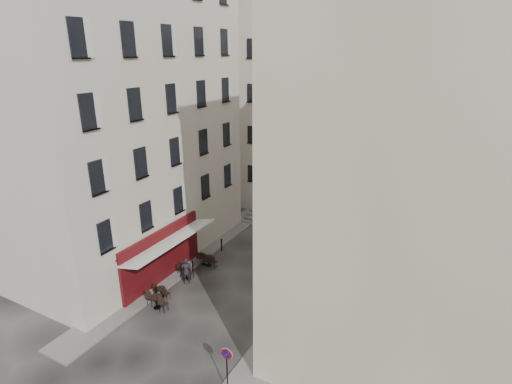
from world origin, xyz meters
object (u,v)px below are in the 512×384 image
Objects in this scene: bistro_table_b at (162,291)px; pedestrian at (186,271)px; no_parking_sign at (227,362)px; bistro_table_a at (157,300)px.

pedestrian reaches higher than bistro_table_b.
no_parking_sign reaches higher than bistro_table_a.
bistro_table_a is 1.07m from bistro_table_b.
bistro_table_b is (-7.16, 4.15, -1.24)m from no_parking_sign.
bistro_table_b is 2.02m from pedestrian.
bistro_table_a is 0.81× the size of pedestrian.
bistro_table_b is 0.65× the size of pedestrian.
no_parking_sign is 7.48m from bistro_table_a.
pedestrian reaches higher than bistro_table_a.
bistro_table_a is at bearing 56.92° from pedestrian.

